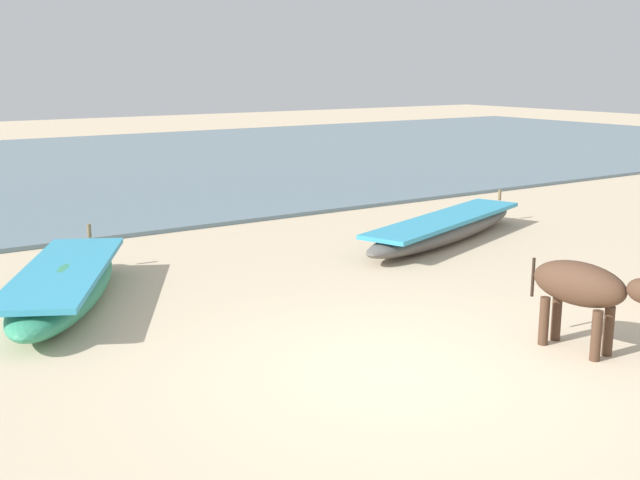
{
  "coord_description": "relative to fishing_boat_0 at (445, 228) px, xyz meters",
  "views": [
    {
      "loc": [
        -4.66,
        -5.59,
        2.95
      ],
      "look_at": [
        1.22,
        3.17,
        0.6
      ],
      "focal_mm": 43.78,
      "sensor_mm": 36.0,
      "label": 1
    }
  ],
  "objects": [
    {
      "name": "fishing_boat_2",
      "position": [
        -6.55,
        -0.1,
        0.04
      ],
      "size": [
        2.73,
        3.94,
        0.69
      ],
      "rotation": [
        0.0,
        0.0,
        1.08
      ],
      "color": "#338C66",
      "rests_on": "ground"
    },
    {
      "name": "sea_water",
      "position": [
        -4.47,
        13.3,
        -0.19
      ],
      "size": [
        60.0,
        20.0,
        0.08
      ],
      "primitive_type": "cube",
      "color": "slate",
      "rests_on": "ground"
    },
    {
      "name": "ground",
      "position": [
        -4.47,
        -4.13,
        -0.23
      ],
      "size": [
        80.0,
        80.0,
        0.0
      ],
      "primitive_type": "plane",
      "color": "beige"
    },
    {
      "name": "cow_adult_dark",
      "position": [
        -2.49,
        -4.75,
        0.46
      ],
      "size": [
        0.54,
        1.49,
        0.97
      ],
      "rotation": [
        0.0,
        0.0,
        4.82
      ],
      "color": "#4C3323",
      "rests_on": "ground"
    },
    {
      "name": "fishing_boat_0",
      "position": [
        0.0,
        0.0,
        0.0
      ],
      "size": [
        4.83,
        2.41,
        0.62
      ],
      "rotation": [
        0.0,
        0.0,
        0.34
      ],
      "color": "#5B5651",
      "rests_on": "ground"
    }
  ]
}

